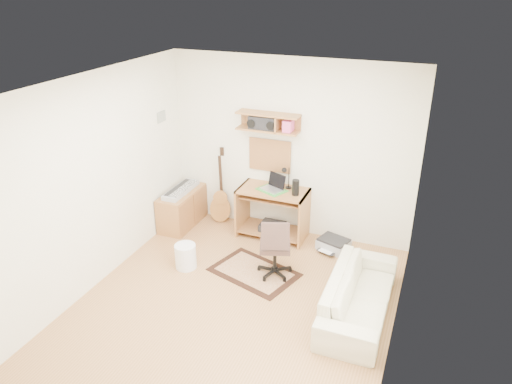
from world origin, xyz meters
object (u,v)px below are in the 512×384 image
at_px(sofa, 360,289).
at_px(task_chair, 275,246).
at_px(cabinet, 182,208).
at_px(desk, 273,213).
at_px(printer, 334,244).

bearing_deg(sofa, task_chair, 71.83).
bearing_deg(sofa, cabinet, 68.55).
xyz_separation_m(desk, cabinet, (-1.43, -0.18, -0.10)).
relative_size(desk, printer, 2.43).
distance_m(task_chair, sofa, 1.22).
bearing_deg(desk, task_chair, -68.49).
distance_m(desk, printer, 0.99).
height_order(task_chair, sofa, task_chair).
relative_size(desk, cabinet, 1.11).
xyz_separation_m(task_chair, cabinet, (-1.80, 0.78, -0.15)).
height_order(desk, cabinet, desk).
bearing_deg(sofa, printer, 24.62).
xyz_separation_m(desk, task_chair, (0.38, -0.96, 0.05)).
relative_size(task_chair, cabinet, 0.95).
bearing_deg(cabinet, printer, 2.92).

